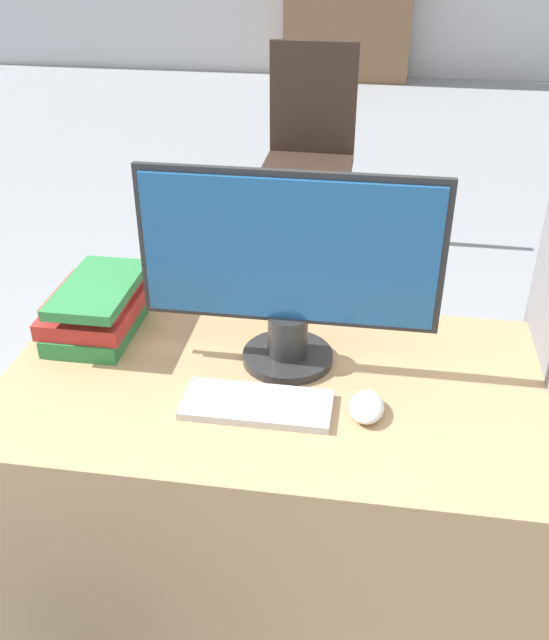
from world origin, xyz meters
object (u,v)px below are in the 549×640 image
object	(u,v)px
keyboard	(257,404)
far_chair	(310,141)
monitor	(289,267)
mouse	(366,407)
book_stack	(96,308)

from	to	relation	value
keyboard	far_chair	bearing A→B (deg)	93.69
monitor	mouse	size ratio (longest dim) A/B	6.02
far_chair	monitor	bearing A→B (deg)	-42.67
monitor	book_stack	bearing A→B (deg)	173.72
keyboard	mouse	size ratio (longest dim) A/B	2.87
book_stack	mouse	bearing A→B (deg)	-18.73
book_stack	far_chair	world-z (taller)	far_chair
keyboard	far_chair	distance (m)	2.43
mouse	book_stack	world-z (taller)	book_stack
mouse	book_stack	xyz separation A→B (m)	(-0.64, 0.22, 0.05)
keyboard	book_stack	world-z (taller)	book_stack
mouse	book_stack	distance (m)	0.67
keyboard	mouse	xyz separation A→B (m)	(0.22, 0.01, 0.01)
keyboard	far_chair	size ratio (longest dim) A/B	0.30
book_stack	far_chair	size ratio (longest dim) A/B	0.28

